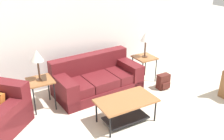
# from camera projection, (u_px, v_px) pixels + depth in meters

# --- Properties ---
(wall_back) EXTENTS (8.47, 0.06, 2.60)m
(wall_back) POSITION_uv_depth(u_px,v_px,m) (88.00, 29.00, 5.92)
(wall_back) COLOR white
(wall_back) RESTS_ON ground_plane
(couch) EXTENTS (2.00, 1.10, 0.82)m
(couch) POSITION_uv_depth(u_px,v_px,m) (97.00, 80.00, 5.70)
(couch) COLOR maroon
(couch) RESTS_ON ground_plane
(coffee_table) EXTENTS (1.08, 0.64, 0.47)m
(coffee_table) POSITION_uv_depth(u_px,v_px,m) (126.00, 105.00, 4.58)
(coffee_table) COLOR #935B33
(coffee_table) RESTS_ON ground_plane
(side_table_left) EXTENTS (0.49, 0.51, 0.63)m
(side_table_left) POSITION_uv_depth(u_px,v_px,m) (40.00, 83.00, 4.95)
(side_table_left) COLOR #935B33
(side_table_left) RESTS_ON ground_plane
(side_table_right) EXTENTS (0.49, 0.51, 0.63)m
(side_table_right) POSITION_uv_depth(u_px,v_px,m) (144.00, 60.00, 6.12)
(side_table_right) COLOR #935B33
(side_table_right) RESTS_ON ground_plane
(table_lamp_left) EXTENTS (0.24, 0.24, 0.62)m
(table_lamp_left) POSITION_uv_depth(u_px,v_px,m) (37.00, 57.00, 4.73)
(table_lamp_left) COLOR #472D1E
(table_lamp_left) RESTS_ON side_table_left
(table_lamp_right) EXTENTS (0.24, 0.24, 0.62)m
(table_lamp_right) POSITION_uv_depth(u_px,v_px,m) (146.00, 37.00, 5.89)
(table_lamp_right) COLOR #472D1E
(table_lamp_right) RESTS_ON side_table_right
(backpack) EXTENTS (0.29, 0.25, 0.36)m
(backpack) POSITION_uv_depth(u_px,v_px,m) (163.00, 82.00, 5.86)
(backpack) COLOR #4C1E19
(backpack) RESTS_ON ground_plane
(picture_frame) EXTENTS (0.10, 0.04, 0.13)m
(picture_frame) POSITION_uv_depth(u_px,v_px,m) (44.00, 78.00, 4.87)
(picture_frame) COLOR #4C3828
(picture_frame) RESTS_ON side_table_left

